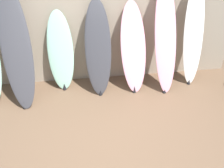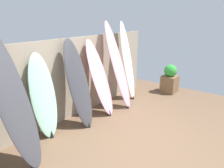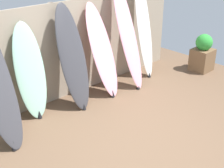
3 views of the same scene
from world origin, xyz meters
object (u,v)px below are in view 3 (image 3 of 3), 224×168
object	(u,v)px
surfboard_pink_5	(128,35)
surfboard_white_6	(144,29)
surfboard_seafoam_2	(30,73)
surfboard_charcoal_3	(73,58)
surfboard_pink_4	(102,51)
planter_box	(203,54)

from	to	relation	value
surfboard_pink_5	surfboard_white_6	bearing A→B (deg)	11.45
surfboard_white_6	surfboard_seafoam_2	bearing A→B (deg)	178.27
surfboard_charcoal_3	surfboard_white_6	bearing A→B (deg)	2.68
surfboard_pink_4	surfboard_pink_5	size ratio (longest dim) A/B	0.81
surfboard_seafoam_2	surfboard_pink_5	world-z (taller)	surfboard_pink_5
surfboard_pink_4	surfboard_pink_5	xyz separation A→B (m)	(0.62, -0.06, 0.20)
surfboard_pink_5	planter_box	bearing A→B (deg)	-19.22
surfboard_white_6	planter_box	world-z (taller)	surfboard_white_6
surfboard_seafoam_2	surfboard_pink_5	size ratio (longest dim) A/B	0.76
surfboard_pink_5	surfboard_white_6	distance (m)	0.64
surfboard_charcoal_3	surfboard_pink_5	xyz separation A→B (m)	(1.32, -0.04, 0.15)
surfboard_pink_4	surfboard_pink_5	bearing A→B (deg)	-5.73
surfboard_pink_4	surfboard_white_6	bearing A→B (deg)	2.99
surfboard_charcoal_3	surfboard_pink_5	bearing A→B (deg)	-1.54
surfboard_seafoam_2	surfboard_white_6	distance (m)	2.69
surfboard_white_6	planter_box	bearing A→B (deg)	-32.53
surfboard_pink_4	planter_box	xyz separation A→B (m)	(2.43, -0.70, -0.46)
surfboard_charcoal_3	surfboard_pink_4	size ratio (longest dim) A/B	1.05
surfboard_pink_4	planter_box	world-z (taller)	surfboard_pink_4
planter_box	surfboard_charcoal_3	bearing A→B (deg)	167.97
surfboard_charcoal_3	surfboard_pink_4	world-z (taller)	surfboard_charcoal_3
planter_box	surfboard_pink_5	bearing A→B (deg)	160.78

